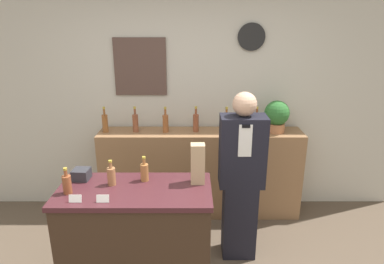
% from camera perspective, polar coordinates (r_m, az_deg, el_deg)
% --- Properties ---
extents(back_wall, '(5.20, 0.09, 2.70)m').
position_cam_1_polar(back_wall, '(4.00, -1.44, 5.83)').
color(back_wall, beige).
rests_on(back_wall, ground_plane).
extents(back_shelf, '(2.30, 0.39, 1.02)m').
position_cam_1_polar(back_shelf, '(4.03, 1.34, -6.82)').
color(back_shelf, '#8E6642').
rests_on(back_shelf, ground_plane).
extents(display_counter, '(1.19, 0.58, 0.97)m').
position_cam_1_polar(display_counter, '(2.98, -9.14, -17.62)').
color(display_counter, '#382619').
rests_on(display_counter, ground_plane).
extents(shopkeeper, '(0.41, 0.26, 1.63)m').
position_cam_1_polar(shopkeeper, '(3.23, 8.10, -7.70)').
color(shopkeeper, black).
rests_on(shopkeeper, ground_plane).
extents(potted_plant, '(0.28, 0.28, 0.36)m').
position_cam_1_polar(potted_plant, '(3.90, 13.87, 2.73)').
color(potted_plant, '#B27047').
rests_on(potted_plant, back_shelf).
extents(paper_bag, '(0.11, 0.09, 0.33)m').
position_cam_1_polar(paper_bag, '(2.70, 0.89, -5.31)').
color(paper_bag, tan).
rests_on(paper_bag, display_counter).
extents(price_card_left, '(0.09, 0.02, 0.06)m').
position_cam_1_polar(price_card_left, '(2.63, -18.97, -10.47)').
color(price_card_left, white).
rests_on(price_card_left, display_counter).
extents(price_card_right, '(0.09, 0.02, 0.06)m').
position_cam_1_polar(price_card_right, '(2.57, -14.73, -10.70)').
color(price_card_right, white).
rests_on(price_card_right, display_counter).
extents(gift_box, '(0.14, 0.14, 0.09)m').
position_cam_1_polar(gift_box, '(2.95, -18.03, -6.72)').
color(gift_box, '#2D2D33').
rests_on(gift_box, display_counter).
extents(counter_bottle_0, '(0.07, 0.07, 0.21)m').
position_cam_1_polar(counter_bottle_0, '(2.74, -20.18, -8.13)').
color(counter_bottle_0, brown).
rests_on(counter_bottle_0, display_counter).
extents(counter_bottle_1, '(0.07, 0.07, 0.21)m').
position_cam_1_polar(counter_bottle_1, '(2.78, -13.36, -7.10)').
color(counter_bottle_1, '#A16A41').
rests_on(counter_bottle_1, display_counter).
extents(counter_bottle_2, '(0.07, 0.07, 0.21)m').
position_cam_1_polar(counter_bottle_2, '(2.80, -8.00, -6.56)').
color(counter_bottle_2, '#A46937').
rests_on(counter_bottle_2, display_counter).
extents(shelf_bottle_0, '(0.06, 0.06, 0.29)m').
position_cam_1_polar(shelf_bottle_0, '(3.93, -14.37, 1.52)').
color(shelf_bottle_0, brown).
rests_on(shelf_bottle_0, back_shelf).
extents(shelf_bottle_1, '(0.06, 0.06, 0.29)m').
position_cam_1_polar(shelf_bottle_1, '(3.87, -9.48, 1.59)').
color(shelf_bottle_1, brown).
rests_on(shelf_bottle_1, back_shelf).
extents(shelf_bottle_2, '(0.06, 0.06, 0.29)m').
position_cam_1_polar(shelf_bottle_2, '(3.81, -4.50, 1.54)').
color(shelf_bottle_2, brown).
rests_on(shelf_bottle_2, back_shelf).
extents(shelf_bottle_3, '(0.06, 0.06, 0.29)m').
position_cam_1_polar(shelf_bottle_3, '(3.83, 0.57, 1.66)').
color(shelf_bottle_3, brown).
rests_on(shelf_bottle_3, back_shelf).
extents(shelf_bottle_4, '(0.06, 0.06, 0.29)m').
position_cam_1_polar(shelf_bottle_4, '(3.82, 5.65, 1.54)').
color(shelf_bottle_4, brown).
rests_on(shelf_bottle_4, back_shelf).
extents(shelf_bottle_5, '(0.06, 0.06, 0.29)m').
position_cam_1_polar(shelf_bottle_5, '(3.88, 10.59, 1.60)').
color(shelf_bottle_5, brown).
rests_on(shelf_bottle_5, back_shelf).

